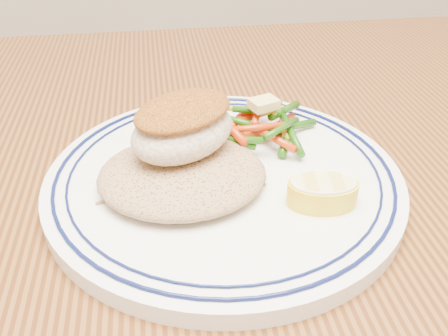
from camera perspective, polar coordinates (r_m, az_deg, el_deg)
dining_table at (r=0.47m, az=4.83°, el=-13.37°), size 1.50×0.90×0.75m
plate at (r=0.42m, az=0.00°, el=-1.21°), size 0.29×0.29×0.02m
rice_pilaf at (r=0.39m, az=-4.82°, el=-0.35°), size 0.13×0.12×0.03m
fish_fillet at (r=0.40m, az=-4.72°, el=4.80°), size 0.11×0.11×0.05m
vegetable_pile at (r=0.46m, az=4.01°, el=4.97°), size 0.11×0.10×0.03m
butter_pat at (r=0.46m, az=4.57°, el=7.34°), size 0.03×0.03×0.01m
lemon_wedge at (r=0.38m, az=11.20°, el=-2.59°), size 0.06×0.06×0.02m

